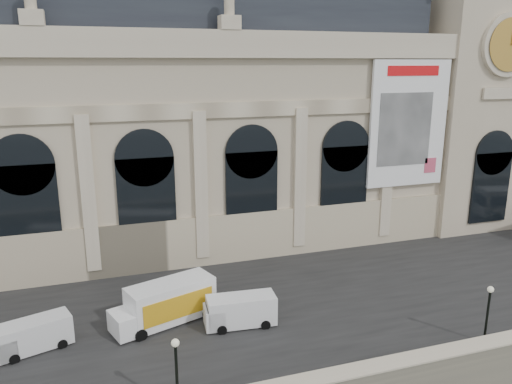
% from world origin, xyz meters
% --- Properties ---
extents(quay, '(160.00, 70.00, 6.00)m').
position_xyz_m(quay, '(0.00, 35.00, 3.00)').
color(quay, gray).
rests_on(quay, ground).
extents(street, '(160.00, 24.00, 0.06)m').
position_xyz_m(street, '(0.00, 14.00, 6.03)').
color(street, '#2D2D2D').
rests_on(street, quay).
extents(museum, '(69.00, 18.70, 29.10)m').
position_xyz_m(museum, '(-5.98, 30.86, 19.72)').
color(museum, '#C7B499').
rests_on(museum, quay).
extents(clock_pavilion, '(13.00, 14.72, 36.70)m').
position_xyz_m(clock_pavilion, '(34.00, 27.93, 23.42)').
color(clock_pavilion, '#C7B499').
rests_on(clock_pavilion, quay).
extents(van_b, '(5.47, 2.57, 2.37)m').
position_xyz_m(van_b, '(0.98, 9.84, 7.21)').
color(van_b, white).
rests_on(van_b, quay).
extents(van_c, '(5.29, 3.28, 2.21)m').
position_xyz_m(van_c, '(-13.39, 10.99, 7.13)').
color(van_c, silver).
rests_on(van_c, quay).
extents(box_truck, '(8.27, 4.87, 3.18)m').
position_xyz_m(box_truck, '(-3.99, 11.99, 7.60)').
color(box_truck, white).
rests_on(box_truck, quay).
extents(lamp_left, '(0.46, 0.46, 4.54)m').
position_xyz_m(lamp_left, '(-4.82, 1.85, 8.26)').
color(lamp_left, black).
rests_on(lamp_left, quay).
extents(lamp_right, '(0.44, 0.44, 4.33)m').
position_xyz_m(lamp_right, '(16.94, 2.13, 8.15)').
color(lamp_right, black).
rests_on(lamp_right, quay).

